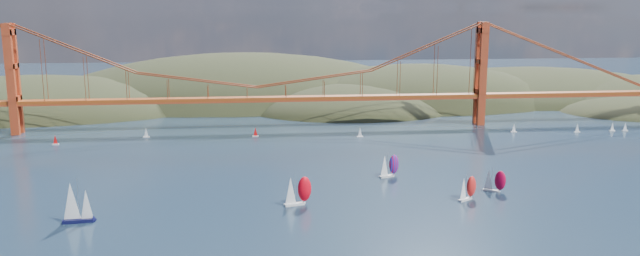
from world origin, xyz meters
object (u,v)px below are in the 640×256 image
object	(u,v)px
racer_0	(297,190)
racer_rwb	(389,165)
racer_1	(467,188)
racer_2	(494,180)
sloop_navy	(76,203)

from	to	relation	value
racer_0	racer_rwb	world-z (taller)	racer_0
racer_1	racer_2	bearing A→B (deg)	1.26
racer_0	racer_2	bearing A→B (deg)	-9.14
sloop_navy	racer_0	bearing A→B (deg)	2.52
sloop_navy	racer_rwb	distance (m)	109.98
racer_1	racer_rwb	bearing A→B (deg)	90.30
racer_0	racer_rwb	size ratio (longest dim) A/B	1.11
sloop_navy	racer_2	xyz separation A→B (m)	(134.47, 16.39, -1.87)
sloop_navy	racer_rwb	size ratio (longest dim) A/B	1.44
racer_0	racer_1	xyz separation A→B (m)	(56.04, -0.84, -0.77)
sloop_navy	racer_0	size ratio (longest dim) A/B	1.30
racer_0	racer_2	distance (m)	68.80
racer_0	racer_1	bearing A→B (deg)	-16.01
racer_0	racer_2	xyz separation A→B (m)	(68.42, 7.20, -0.83)
racer_rwb	racer_1	bearing A→B (deg)	-80.09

